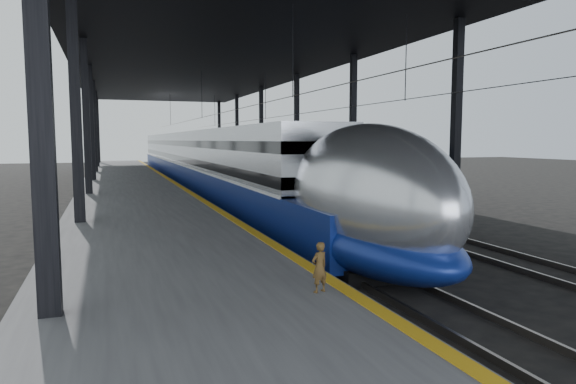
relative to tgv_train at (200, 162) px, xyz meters
name	(u,v)px	position (x,y,z in m)	size (l,w,h in m)	color
ground	(287,271)	(-2.00, -26.48, -2.07)	(160.00, 160.00, 0.00)	black
platform	(131,192)	(-5.50, -6.48, -1.57)	(6.00, 80.00, 1.00)	#4C4C4F
yellow_strip	(175,183)	(-2.70, -6.48, -1.07)	(0.30, 80.00, 0.01)	gold
rails	(252,194)	(2.50, -6.48, -1.99)	(6.52, 80.00, 0.16)	slate
canopy	(213,58)	(-0.10, -6.48, 7.05)	(18.00, 75.00, 9.47)	black
tgv_train	(200,162)	(0.00, 0.00, 0.00)	(3.09, 65.20, 4.43)	silver
second_train	(241,160)	(5.00, 6.44, -0.17)	(2.73, 56.05, 3.76)	navy
child	(319,267)	(-3.23, -31.80, -0.60)	(0.35, 0.23, 0.95)	#4F391A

